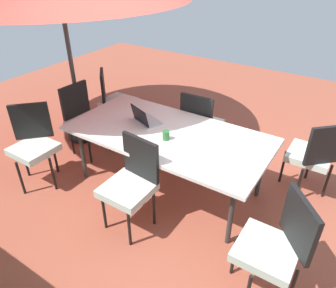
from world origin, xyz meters
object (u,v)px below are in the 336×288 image
Objects in this scene: chair_northwest at (275,244)px; laptop at (145,119)px; chair_southwest at (314,154)px; chair_southeast at (114,99)px; chair_north at (131,181)px; dining_table at (168,136)px; cup at (166,135)px; chair_south at (200,122)px; chair_east at (84,117)px; chair_northeast at (33,142)px.

chair_northwest reaches higher than laptop.
chair_southwest is 2.53× the size of laptop.
chair_southeast is 2.06m from chair_north.
chair_northwest is (-1.46, 0.71, -0.16)m from dining_table.
chair_north is 9.72× the size of cup.
chair_north reaches higher than cup.
chair_south and chair_east have the same top height.
laptop is at bearing -163.92° from chair_southeast.
cup is at bearing 92.78° from chair_north.
chair_east is at bearing 142.55° from chair_southeast.
chair_south and chair_northeast have the same top height.
chair_northeast is at bearing -15.75° from chair_southwest.
chair_east and chair_northeast have the same top height.
chair_east is 1.00× the size of chair_northeast.
chair_east reaches higher than cup.
chair_southwest is 1.00× the size of chair_southeast.
chair_southwest and chair_northwest have the same top height.
chair_southeast is 9.72× the size of cup.
chair_southwest is 1.95m from laptop.
laptop reaches higher than dining_table.
chair_north is (-0.01, 1.47, 0.00)m from chair_south.
chair_northwest is at bearing -101.62° from chair_east.
laptop is 3.84× the size of cup.
chair_southeast and chair_east have the same top height.
chair_east is 1.00× the size of chair_northwest.
chair_north is (-1.48, 1.43, 0.00)m from chair_southeast.
chair_northwest is 2.53× the size of laptop.
chair_southwest is 1.00× the size of chair_east.
chair_southeast is 0.68m from chair_east.
chair_northwest is (-2.84, 0.75, 0.00)m from chair_east.
chair_east is 1.00× the size of chair_north.
chair_southwest and chair_north have the same top height.
dining_table is 2.31× the size of chair_east.
chair_southeast is 1.00× the size of chair_north.
chair_southeast is at bearing -29.63° from cup.
cup is at bearing 114.87° from dining_table.
chair_northwest is (-1.42, 0.00, 0.00)m from chair_north.
chair_south is 1.47m from chair_north.
dining_table is 2.31× the size of chair_northwest.
chair_south is at bearing -43.03° from chair_southwest.
dining_table is at bearing 85.85° from chair_south.
chair_north is 1.42m from chair_northwest.
cup is (-0.04, 0.89, 0.25)m from chair_south.
laptop is (0.35, -0.05, 0.09)m from dining_table.
chair_south reaches higher than dining_table.
chair_north and chair_northwest have the same top height.
cup is at bearing -10.33° from chair_southwest.
chair_east is 2.94m from chair_northwest.
chair_southeast is at bearing 141.71° from chair_north.
chair_east is 0.80m from chair_northeast.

